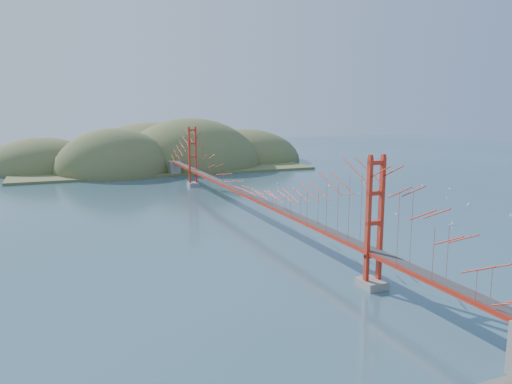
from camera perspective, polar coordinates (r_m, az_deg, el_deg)
name	(u,v)px	position (r m, az deg, el deg)	size (l,w,h in m)	color
ground	(248,217)	(71.26, -0.90, -2.89)	(320.00, 320.00, 0.00)	#305060
bridge	(248,168)	(70.21, -0.97, 2.73)	(2.20, 94.40, 12.00)	gray
far_headlands	(164,164)	(136.99, -10.47, 3.12)	(84.00, 58.00, 25.00)	brown
sailboat_1	(349,193)	(91.27, 10.63, -0.13)	(0.64, 0.64, 0.68)	white
sailboat_12	(242,180)	(105.24, -1.57, 1.35)	(0.53, 0.52, 0.60)	white
sailboat_13	(468,204)	(86.80, 23.10, -1.27)	(0.65, 0.65, 0.70)	white
sailboat_14	(511,215)	(81.02, 27.12, -2.33)	(0.57, 0.57, 0.60)	white
sailboat_17	(365,183)	(104.44, 12.35, 1.06)	(0.57, 0.48, 0.65)	white
sailboat_10	(445,285)	(47.59, 20.76, -9.94)	(0.50, 0.53, 0.59)	white
sailboat_8	(389,195)	(90.98, 15.00, -0.33)	(0.63, 0.63, 0.65)	white
sailboat_5	(450,188)	(102.30, 21.27, 0.43)	(0.49, 0.56, 0.63)	white
sailboat_15	(329,185)	(100.02, 8.38, 0.81)	(0.57, 0.65, 0.74)	white
sailboat_6	(452,224)	(71.63, 21.48, -3.40)	(0.64, 0.64, 0.68)	white
sailboat_0	(396,213)	(75.87, 15.72, -2.37)	(0.47, 0.51, 0.58)	white
sailboat_16	(360,193)	(91.37, 11.76, -0.16)	(0.58, 0.58, 0.63)	white
sailboat_7	(370,185)	(101.91, 12.87, 0.83)	(0.55, 0.45, 0.65)	white
sailboat_3	(278,183)	(100.94, 2.49, 0.98)	(0.62, 0.62, 0.65)	white
sailboat_4	(447,198)	(91.33, 20.98, -0.62)	(0.55, 0.55, 0.58)	white
sailboat_9	(423,185)	(104.64, 18.50, 0.79)	(0.58, 0.58, 0.63)	white
sailboat_extra_0	(374,185)	(102.17, 13.32, 0.83)	(0.55, 0.54, 0.62)	white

